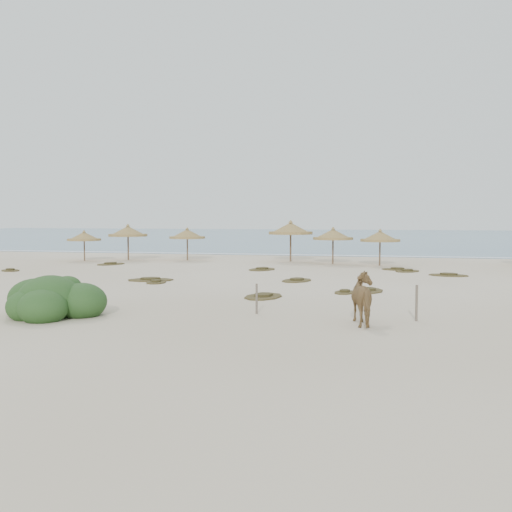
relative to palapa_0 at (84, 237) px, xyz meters
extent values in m
plane|color=beige|center=(15.91, -15.84, -1.89)|extent=(160.00, 160.00, 0.00)
cube|color=#285179|center=(15.91, 59.16, -1.88)|extent=(200.00, 100.00, 0.01)
cube|color=white|center=(15.91, 10.16, -1.88)|extent=(70.00, 0.60, 0.01)
cylinder|color=brown|center=(0.00, 0.00, -0.98)|extent=(0.10, 0.10, 1.82)
cylinder|color=#9B7F46|center=(0.00, 0.00, -0.23)|extent=(3.30, 3.30, 0.16)
cone|color=#9B7F46|center=(0.00, 0.00, 0.06)|extent=(3.19, 3.19, 0.65)
cone|color=#9B7F46|center=(0.00, 0.00, 0.45)|extent=(0.31, 0.31, 0.19)
cylinder|color=brown|center=(3.08, 1.38, -0.80)|extent=(0.12, 0.12, 2.18)
cylinder|color=#9B7F46|center=(3.08, 1.38, 0.11)|extent=(3.16, 3.16, 0.19)
cone|color=#9B7F46|center=(3.08, 1.38, 0.45)|extent=(3.05, 3.05, 0.78)
cone|color=#9B7F46|center=(3.08, 1.38, 0.91)|extent=(0.37, 0.37, 0.23)
cylinder|color=brown|center=(7.73, 2.29, -0.90)|extent=(0.11, 0.11, 1.98)
cylinder|color=#9B7F46|center=(7.73, 2.29, -0.08)|extent=(3.66, 3.66, 0.17)
cone|color=#9B7F46|center=(7.73, 2.29, 0.23)|extent=(3.54, 3.54, 0.71)
cone|color=#9B7F46|center=(7.73, 2.29, 0.66)|extent=(0.34, 0.34, 0.21)
cylinder|color=brown|center=(15.95, 2.87, -0.68)|extent=(0.14, 0.14, 2.41)
cylinder|color=#9B7F46|center=(15.95, 2.87, 0.32)|extent=(4.29, 4.29, 0.21)
cone|color=#9B7F46|center=(15.95, 2.87, 0.70)|extent=(4.15, 4.15, 0.86)
cone|color=#9B7F46|center=(15.95, 2.87, 1.22)|extent=(0.41, 0.41, 0.25)
cylinder|color=brown|center=(19.36, 1.25, -0.86)|extent=(0.12, 0.12, 2.05)
cylinder|color=#9B7F46|center=(19.36, 1.25, -0.01)|extent=(3.25, 3.25, 0.18)
cone|color=#9B7F46|center=(19.36, 1.25, 0.31)|extent=(3.14, 3.14, 0.73)
cone|color=#9B7F46|center=(19.36, 1.25, 0.75)|extent=(0.35, 0.35, 0.21)
cylinder|color=brown|center=(22.73, 0.37, -0.90)|extent=(0.11, 0.11, 1.97)
cylinder|color=#9B7F46|center=(22.73, 0.37, -0.09)|extent=(3.70, 3.70, 0.17)
cone|color=#9B7F46|center=(22.73, 0.37, 0.22)|extent=(3.57, 3.57, 0.70)
cone|color=#9B7F46|center=(22.73, 0.37, 0.64)|extent=(0.34, 0.34, 0.21)
imported|color=olive|center=(22.40, -22.17, -1.05)|extent=(1.43, 2.16, 1.68)
cylinder|color=#6E6153|center=(18.50, -20.94, -1.34)|extent=(0.10, 0.10, 1.09)
cylinder|color=#6E6153|center=(24.03, -21.18, -1.28)|extent=(0.11, 0.11, 1.21)
ellipsoid|color=#2D5022|center=(11.58, -23.03, -1.28)|extent=(2.22, 2.22, 1.67)
ellipsoid|color=#2D5022|center=(12.58, -22.70, -1.39)|extent=(1.78, 1.78, 1.33)
ellipsoid|color=#2D5022|center=(10.69, -22.59, -1.33)|extent=(1.89, 1.89, 1.42)
ellipsoid|color=#2D5022|center=(11.80, -23.81, -1.44)|extent=(1.67, 1.67, 1.25)
ellipsoid|color=#2D5022|center=(11.13, -23.59, -1.46)|extent=(1.56, 1.56, 1.17)
ellipsoid|color=#2D5022|center=(12.24, -22.03, -1.50)|extent=(1.33, 1.33, 1.00)
ellipsoid|color=#2D5022|center=(11.91, -22.48, -0.89)|extent=(1.00, 1.00, 0.75)
ellipsoid|color=#2D5022|center=(11.24, -22.92, -0.83)|extent=(0.89, 0.89, 0.67)
camera|label=1|loc=(22.87, -40.75, 1.61)|focal=40.00mm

